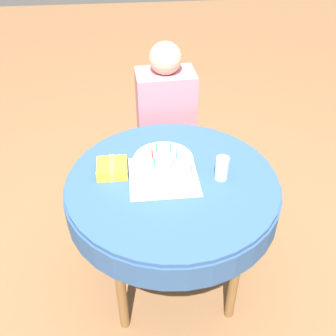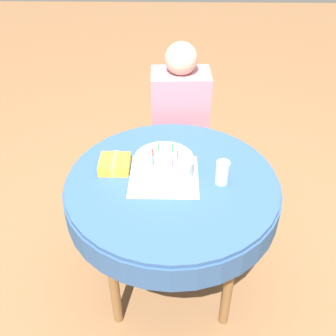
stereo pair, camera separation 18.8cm
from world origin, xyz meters
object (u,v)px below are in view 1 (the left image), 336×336
at_px(person, 166,115).
at_px(birthday_cake, 163,167).
at_px(chair, 164,135).
at_px(gift_box, 112,168).
at_px(drinking_glass, 222,168).

height_order(person, birthday_cake, person).
xyz_separation_m(chair, gift_box, (-0.33, -0.73, 0.30)).
xyz_separation_m(birthday_cake, drinking_glass, (0.28, -0.04, 0.00)).
bearing_deg(chair, birthday_cake, -98.30).
bearing_deg(person, chair, 90.00).
height_order(birthday_cake, drinking_glass, birthday_cake).
bearing_deg(gift_box, birthday_cake, -13.41).
relative_size(person, gift_box, 7.53).
distance_m(chair, person, 0.23).
xyz_separation_m(chair, drinking_glass, (0.20, -0.83, 0.33)).
xyz_separation_m(chair, birthday_cake, (-0.08, -0.79, 0.33)).
distance_m(drinking_glass, gift_box, 0.54).
distance_m(person, birthday_cake, 0.71).
bearing_deg(person, gift_box, -120.00).
bearing_deg(drinking_glass, person, 104.68).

